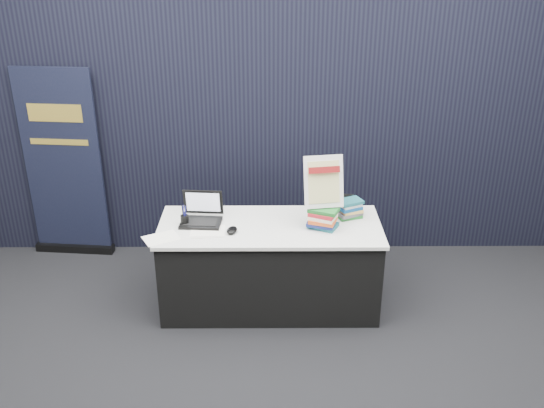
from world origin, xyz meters
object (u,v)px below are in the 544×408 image
(info_sign, at_px, (324,182))
(book_stack_tall, at_px, (323,218))
(laptop, at_px, (201,215))
(display_table, at_px, (270,265))
(book_stack_short, at_px, (350,209))
(pullup_banner, at_px, (65,175))
(stacking_chair, at_px, (333,239))

(info_sign, bearing_deg, book_stack_tall, -98.68)
(laptop, bearing_deg, display_table, -2.44)
(book_stack_tall, relative_size, info_sign, 0.61)
(book_stack_short, xyz_separation_m, pullup_banner, (-2.59, 0.80, -0.02))
(info_sign, xyz_separation_m, stacking_chair, (0.13, 0.30, -0.66))
(display_table, xyz_separation_m, stacking_chair, (0.55, 0.29, 0.09))
(book_stack_short, bearing_deg, book_stack_tall, -141.81)
(book_stack_tall, bearing_deg, pullup_banner, 157.19)
(book_stack_tall, relative_size, book_stack_short, 1.17)
(laptop, distance_m, book_stack_tall, 0.99)
(book_stack_tall, xyz_separation_m, book_stack_short, (0.24, 0.19, -0.01))
(book_stack_short, distance_m, stacking_chair, 0.40)
(book_stack_short, height_order, pullup_banner, pullup_banner)
(pullup_banner, bearing_deg, book_stack_short, -11.58)
(laptop, relative_size, info_sign, 0.80)
(laptop, relative_size, book_stack_short, 1.55)
(pullup_banner, height_order, stacking_chair, pullup_banner)
(display_table, height_order, book_stack_tall, book_stack_tall)
(pullup_banner, bearing_deg, laptop, -27.03)
(book_stack_tall, bearing_deg, book_stack_short, 38.19)
(stacking_chair, bearing_deg, book_stack_short, -43.37)
(stacking_chair, bearing_deg, info_sign, -105.07)
(display_table, xyz_separation_m, book_stack_tall, (0.42, -0.04, 0.46))
(info_sign, relative_size, pullup_banner, 0.23)
(laptop, height_order, book_stack_short, laptop)
(info_sign, bearing_deg, stacking_chair, 58.26)
(info_sign, relative_size, stacking_chair, 0.51)
(laptop, bearing_deg, stacking_chair, 15.58)
(book_stack_short, relative_size, info_sign, 0.52)
(display_table, bearing_deg, info_sign, -1.59)
(laptop, xyz_separation_m, stacking_chair, (1.11, 0.22, -0.34))
(display_table, xyz_separation_m, laptop, (-0.56, 0.07, 0.43))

